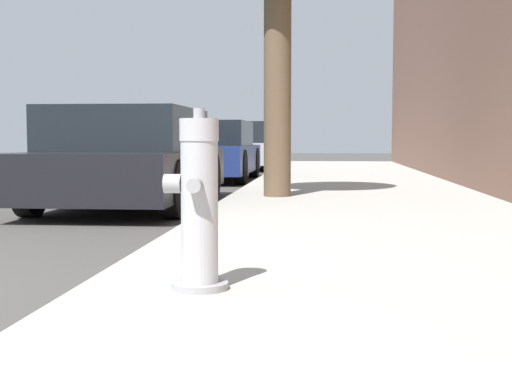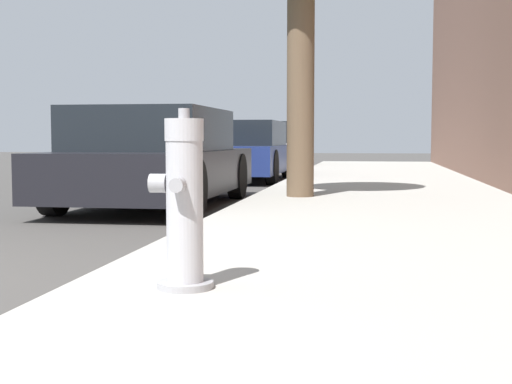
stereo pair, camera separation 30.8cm
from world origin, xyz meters
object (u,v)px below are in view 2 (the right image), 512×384
Objects in this scene: parked_car_near at (155,159)px; fire_hydrant at (184,206)px; parked_car_far at (277,147)px; parked_car_mid at (243,151)px.

fire_hydrant is at bearing -71.40° from parked_car_near.
parked_car_near is at bearing -90.53° from parked_car_far.
parked_car_mid is at bearing 88.86° from parked_car_near.
fire_hydrant is 0.21× the size of parked_car_near.
parked_car_far is (-1.81, 17.22, 0.09)m from fire_hydrant.
fire_hydrant is 11.73m from parked_car_mid.
parked_car_far is (0.11, 11.53, 0.03)m from parked_car_near.
parked_car_far is at bearing 90.11° from parked_car_mid.
parked_car_far is at bearing 96.00° from fire_hydrant.
parked_car_mid is at bearing -89.89° from parked_car_far.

